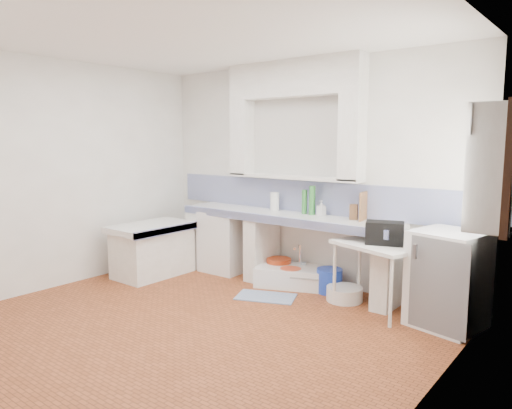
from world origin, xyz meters
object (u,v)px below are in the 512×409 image
Objects in this scene: side_table at (374,278)px; fridge at (448,279)px; sink at (292,277)px; stove at (226,241)px.

side_table is 0.74m from fridge.
fridge is (1.92, -0.14, 0.37)m from sink.
fridge reaches higher than sink.
fridge is (0.73, 0.08, 0.11)m from side_table.
sink is 1.00× the size of side_table.
sink is at bearing -2.62° from stove.
stove reaches higher than sink.
stove reaches higher than side_table.
stove is 1.17m from sink.
sink is 1.96m from fridge.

